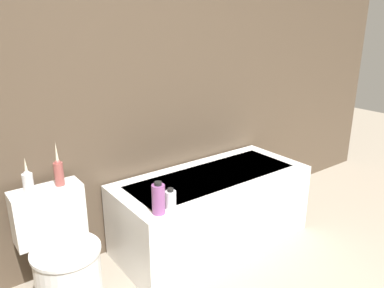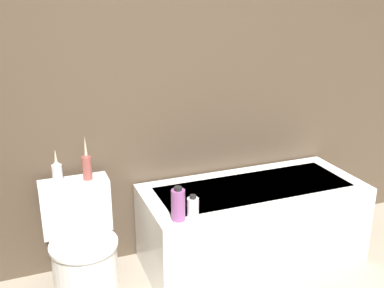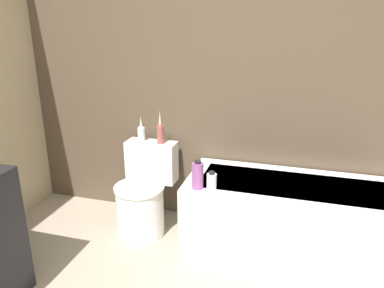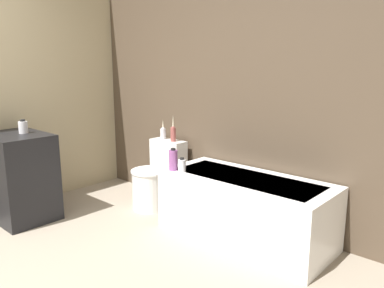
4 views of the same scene
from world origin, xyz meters
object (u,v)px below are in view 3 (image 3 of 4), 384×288
object	(u,v)px
shampoo_bottle_tall	(198,175)
shampoo_bottle_short	(212,181)
vase_silver	(160,133)
bathtub	(289,218)
vase_gold	(141,132)
toilet	(144,195)

from	to	relation	value
shampoo_bottle_tall	shampoo_bottle_short	bearing A→B (deg)	8.74
vase_silver	bathtub	bearing A→B (deg)	-10.25
vase_gold	toilet	bearing A→B (deg)	-66.72
bathtub	vase_gold	xyz separation A→B (m)	(-1.23, 0.21, 0.49)
bathtub	shampoo_bottle_tall	xyz separation A→B (m)	(-0.62, -0.25, 0.37)
vase_gold	shampoo_bottle_tall	world-z (taller)	vase_gold
vase_gold	shampoo_bottle_short	bearing A→B (deg)	-32.08
vase_gold	vase_silver	world-z (taller)	vase_silver
toilet	vase_silver	distance (m)	0.53
bathtub	shampoo_bottle_tall	size ratio (longest dim) A/B	7.27
vase_gold	shampoo_bottle_short	distance (m)	0.85
toilet	bathtub	bearing A→B (deg)	-0.33
shampoo_bottle_short	shampoo_bottle_tall	bearing A→B (deg)	-171.26
bathtub	vase_gold	distance (m)	1.34
vase_silver	shampoo_bottle_short	world-z (taller)	vase_silver
toilet	shampoo_bottle_tall	bearing A→B (deg)	-25.81
bathtub	toilet	distance (m)	1.15
vase_silver	vase_gold	bearing A→B (deg)	173.60
bathtub	shampoo_bottle_short	world-z (taller)	shampoo_bottle_short
bathtub	shampoo_bottle_short	xyz separation A→B (m)	(-0.53, -0.23, 0.33)
toilet	vase_silver	world-z (taller)	vase_silver
vase_gold	shampoo_bottle_tall	size ratio (longest dim) A/B	1.04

